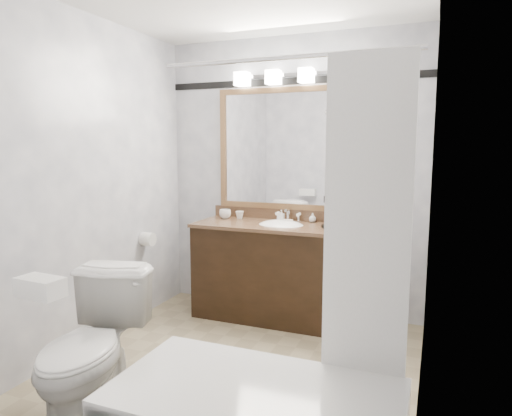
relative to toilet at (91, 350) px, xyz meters
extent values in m
cube|color=#9C8D69|center=(0.49, 0.81, -0.41)|extent=(2.40, 2.60, 0.01)
cube|color=white|center=(0.49, 2.11, 0.84)|extent=(2.40, 0.01, 2.50)
cube|color=white|center=(0.49, -0.50, 0.84)|extent=(2.40, 0.01, 2.50)
cube|color=white|center=(-0.71, 0.81, 0.84)|extent=(0.01, 2.60, 2.50)
cube|color=white|center=(1.70, 0.81, 0.84)|extent=(0.01, 2.60, 2.50)
cube|color=black|center=(0.49, 1.82, 0.00)|extent=(1.50, 0.55, 0.82)
cube|color=#8B6342|center=(0.49, 1.82, 0.43)|extent=(1.53, 0.58, 0.03)
cube|color=#8B6342|center=(0.49, 2.09, 0.49)|extent=(1.53, 0.03, 0.10)
ellipsoid|color=white|center=(0.49, 1.82, 0.41)|extent=(0.44, 0.34, 0.14)
cube|color=olive|center=(0.49, 2.09, 1.62)|extent=(1.40, 0.04, 0.05)
cube|color=olive|center=(0.49, 2.09, 0.57)|extent=(1.40, 0.04, 0.05)
cube|color=olive|center=(-0.18, 2.09, 1.09)|extent=(0.05, 0.04, 1.00)
cube|color=olive|center=(1.17, 2.09, 1.09)|extent=(0.05, 0.04, 1.00)
cube|color=white|center=(0.49, 2.09, 1.09)|extent=(1.30, 0.01, 1.00)
cube|color=silver|center=(0.49, 2.08, 1.74)|extent=(0.90, 0.05, 0.03)
cube|color=white|center=(0.04, 2.03, 1.72)|extent=(0.12, 0.12, 0.12)
cube|color=white|center=(0.34, 2.03, 1.72)|extent=(0.12, 0.12, 0.12)
cube|color=white|center=(0.64, 2.03, 1.72)|extent=(0.12, 0.12, 0.12)
cube|color=white|center=(0.94, 2.03, 1.72)|extent=(0.12, 0.12, 0.12)
cube|color=black|center=(0.49, 2.10, 1.69)|extent=(2.40, 0.01, 0.06)
cylinder|color=silver|center=(1.02, 0.27, 1.54)|extent=(1.30, 0.02, 0.02)
cube|color=white|center=(1.44, 0.26, 0.77)|extent=(0.40, 0.04, 1.55)
cylinder|color=white|center=(-0.65, 1.47, 0.29)|extent=(0.11, 0.12, 0.12)
imported|color=white|center=(0.00, 0.00, 0.00)|extent=(0.63, 0.88, 0.82)
cube|color=white|center=(0.00, -0.31, 0.45)|extent=(0.23, 0.14, 0.09)
cylinder|color=black|center=(0.95, 1.84, 0.45)|extent=(0.19, 0.19, 0.02)
cylinder|color=black|center=(0.96, 1.90, 0.59)|extent=(0.16, 0.16, 0.28)
sphere|color=black|center=(0.96, 1.90, 0.73)|extent=(0.17, 0.17, 0.17)
cube|color=black|center=(0.94, 1.82, 0.69)|extent=(0.13, 0.13, 0.05)
cylinder|color=silver|center=(0.94, 1.82, 0.49)|extent=(0.06, 0.06, 0.06)
imported|color=white|center=(-0.10, 1.94, 0.49)|extent=(0.12, 0.12, 0.09)
imported|color=white|center=(0.03, 1.98, 0.48)|extent=(0.09, 0.09, 0.07)
imported|color=white|center=(0.45, 1.97, 0.50)|extent=(0.05, 0.05, 0.11)
imported|color=white|center=(0.72, 2.04, 0.48)|extent=(0.07, 0.07, 0.08)
cube|color=beige|center=(0.51, 1.94, 0.46)|extent=(0.09, 0.06, 0.03)
camera|label=1|loc=(1.74, -1.88, 1.13)|focal=32.00mm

